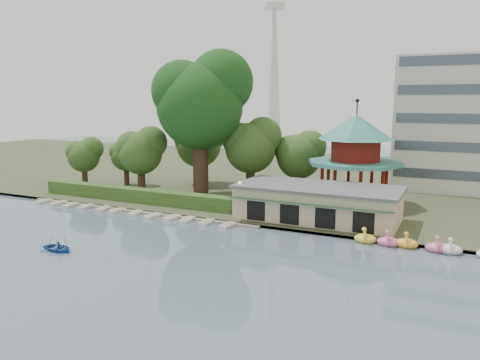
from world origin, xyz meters
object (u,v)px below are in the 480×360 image
Objects in this scene: dock at (138,211)px; boathouse at (318,202)px; pavilion at (355,150)px; big_tree at (201,98)px; rowboat_with_passengers at (58,246)px.

boathouse is (22.00, 4.77, 2.25)m from dock.
boathouse is at bearing -101.28° from pavilion.
dock is 2.52× the size of pavilion.
boathouse is at bearing 12.24° from dock.
boathouse is at bearing -18.28° from big_tree.
big_tree is at bearing 73.94° from dock.
big_tree reaches higher than dock.
big_tree reaches higher than pavilion.
big_tree is (-20.84, -3.80, 6.71)m from pavilion.
boathouse reaches higher than dock.
pavilion is 0.66× the size of big_tree.
pavilion is at bearing 78.72° from boathouse.
big_tree reaches higher than boathouse.
big_tree is at bearing -169.65° from pavilion.
boathouse reaches higher than rowboat_with_passengers.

